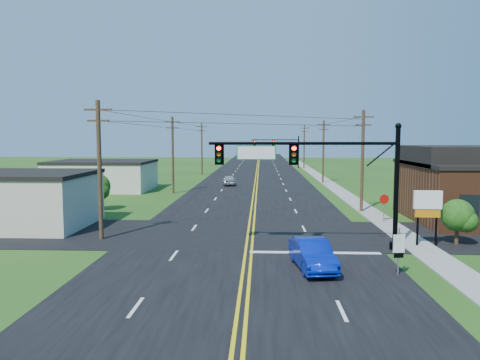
{
  "coord_description": "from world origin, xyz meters",
  "views": [
    {
      "loc": [
        0.88,
        -19.53,
        6.7
      ],
      "look_at": [
        -0.45,
        10.0,
        3.94
      ],
      "focal_mm": 35.0,
      "sensor_mm": 36.0,
      "label": 1
    }
  ],
  "objects_px": {
    "signal_mast_far": "(278,147)",
    "route_sign": "(399,248)",
    "signal_mast_main": "(320,170)",
    "stop_sign": "(384,202)",
    "blue_car": "(312,255)"
  },
  "relations": [
    {
      "from": "signal_mast_main",
      "to": "stop_sign",
      "type": "xyz_separation_m",
      "value": [
        6.13,
        8.98,
        -3.14
      ]
    },
    {
      "from": "signal_mast_main",
      "to": "signal_mast_far",
      "type": "xyz_separation_m",
      "value": [
        0.1,
        72.0,
        -0.2
      ]
    },
    {
      "from": "signal_mast_main",
      "to": "stop_sign",
      "type": "bearing_deg",
      "value": 55.67
    },
    {
      "from": "signal_mast_far",
      "to": "stop_sign",
      "type": "height_order",
      "value": "signal_mast_far"
    },
    {
      "from": "blue_car",
      "to": "signal_mast_main",
      "type": "bearing_deg",
      "value": 70.8
    },
    {
      "from": "route_sign",
      "to": "stop_sign",
      "type": "relative_size",
      "value": 1.05
    },
    {
      "from": "route_sign",
      "to": "stop_sign",
      "type": "height_order",
      "value": "route_sign"
    },
    {
      "from": "signal_mast_main",
      "to": "signal_mast_far",
      "type": "bearing_deg",
      "value": 89.92
    },
    {
      "from": "blue_car",
      "to": "route_sign",
      "type": "relative_size",
      "value": 1.93
    },
    {
      "from": "stop_sign",
      "to": "signal_mast_far",
      "type": "bearing_deg",
      "value": 86.22
    },
    {
      "from": "route_sign",
      "to": "stop_sign",
      "type": "xyz_separation_m",
      "value": [
        2.97,
        14.2,
        0.24
      ]
    },
    {
      "from": "signal_mast_main",
      "to": "route_sign",
      "type": "height_order",
      "value": "signal_mast_main"
    },
    {
      "from": "blue_car",
      "to": "route_sign",
      "type": "distance_m",
      "value": 4.16
    },
    {
      "from": "blue_car",
      "to": "route_sign",
      "type": "bearing_deg",
      "value": -21.04
    },
    {
      "from": "signal_mast_far",
      "to": "route_sign",
      "type": "distance_m",
      "value": 77.35
    }
  ]
}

